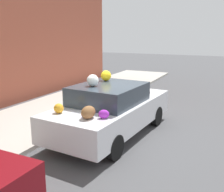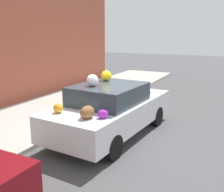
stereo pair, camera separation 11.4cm
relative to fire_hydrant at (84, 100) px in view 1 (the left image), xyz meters
name	(u,v)px [view 1 (the left image)]	position (x,y,z in m)	size (l,w,h in m)	color
ground_plane	(106,133)	(-1.55, -1.70, -0.46)	(60.00, 60.00, 0.00)	#4C4C4F
sidewalk_curb	(34,118)	(-1.55, 1.00, -0.40)	(24.00, 3.20, 0.11)	#B2ADA3
fire_hydrant	(84,100)	(0.00, 0.00, 0.00)	(0.20, 0.20, 0.70)	red
art_car	(111,109)	(-1.59, -1.87, 0.31)	(4.45, 2.15, 1.78)	silver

